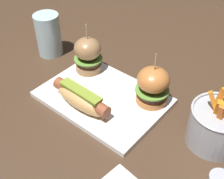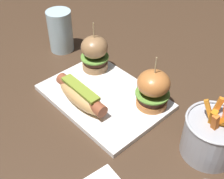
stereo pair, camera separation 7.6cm
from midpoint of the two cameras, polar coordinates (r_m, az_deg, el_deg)
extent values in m
plane|color=#422D1E|center=(0.81, -4.45, -2.07)|extent=(3.00, 3.00, 0.00)
cube|color=white|center=(0.80, -4.48, -1.70)|extent=(0.33, 0.23, 0.01)
ellipsoid|color=tan|center=(0.76, -8.78, -1.87)|extent=(0.17, 0.06, 0.05)
cylinder|color=brown|center=(0.76, -8.83, -1.52)|extent=(0.18, 0.04, 0.03)
cube|color=olive|center=(0.75, -8.97, -0.44)|extent=(0.13, 0.03, 0.01)
cylinder|color=#9B7047|center=(0.89, -6.93, 4.30)|extent=(0.08, 0.08, 0.02)
cylinder|color=#492A1E|center=(0.88, -7.03, 5.30)|extent=(0.07, 0.07, 0.02)
cylinder|color=#609338|center=(0.87, -7.08, 5.85)|extent=(0.08, 0.08, 0.00)
ellipsoid|color=#9B7047|center=(0.85, -7.26, 7.70)|extent=(0.08, 0.08, 0.06)
cylinder|color=tan|center=(0.83, -7.53, 10.39)|extent=(0.00, 0.00, 0.06)
cylinder|color=#BF7036|center=(0.78, 4.80, -1.78)|extent=(0.08, 0.08, 0.02)
cylinder|color=#512D22|center=(0.77, 4.87, -0.80)|extent=(0.07, 0.07, 0.02)
cylinder|color=#609338|center=(0.76, 4.92, -0.17)|extent=(0.09, 0.09, 0.00)
ellipsoid|color=#BF7036|center=(0.74, 5.06, 1.78)|extent=(0.08, 0.08, 0.06)
cylinder|color=tan|center=(0.71, 5.27, 4.67)|extent=(0.00, 0.00, 0.06)
cylinder|color=#A8AAB2|center=(0.70, 16.40, -7.10)|extent=(0.12, 0.12, 0.09)
torus|color=#B7BABF|center=(0.67, 17.18, -4.20)|extent=(0.13, 0.13, 0.01)
cube|color=orange|center=(0.66, 16.99, -5.30)|extent=(0.02, 0.03, 0.08)
cube|color=orange|center=(0.67, 17.78, -4.49)|extent=(0.05, 0.02, 0.07)
cube|color=orange|center=(0.67, 16.99, -4.20)|extent=(0.02, 0.03, 0.07)
cube|color=orange|center=(0.67, 16.24, -3.66)|extent=(0.05, 0.01, 0.08)
cube|color=orange|center=(0.69, 16.62, -2.55)|extent=(0.02, 0.03, 0.08)
cube|color=orange|center=(0.66, 16.41, -4.33)|extent=(0.02, 0.03, 0.08)
cylinder|color=beige|center=(0.66, 16.99, -16.24)|extent=(0.04, 0.04, 0.00)
cylinder|color=silver|center=(0.98, -14.30, 10.07)|extent=(0.08, 0.08, 0.14)
camera|label=1|loc=(0.04, -92.86, -2.44)|focal=47.66mm
camera|label=2|loc=(0.04, 87.14, 2.44)|focal=47.66mm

